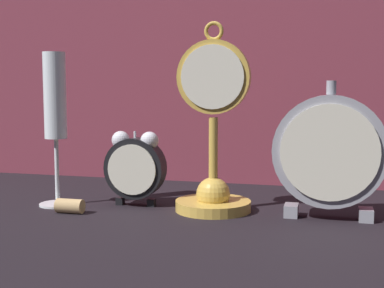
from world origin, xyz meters
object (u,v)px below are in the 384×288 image
(alarm_clock_twin_bell, at_px, (135,165))
(mantel_clock_silver, at_px, (330,152))
(pocket_watch_on_stand, at_px, (213,149))
(champagne_flute, at_px, (55,109))
(wine_cork, at_px, (70,206))

(alarm_clock_twin_bell, bearing_deg, mantel_clock_silver, -1.93)
(pocket_watch_on_stand, height_order, mantel_clock_silver, pocket_watch_on_stand)
(champagne_flute, bearing_deg, alarm_clock_twin_bell, 13.36)
(pocket_watch_on_stand, xyz_separation_m, wine_cork, (-0.21, -0.07, -0.09))
(mantel_clock_silver, xyz_separation_m, champagne_flute, (-0.43, -0.02, 0.06))
(mantel_clock_silver, height_order, champagne_flute, champagne_flute)
(pocket_watch_on_stand, distance_m, mantel_clock_silver, 0.17)
(alarm_clock_twin_bell, height_order, champagne_flute, champagne_flute)
(pocket_watch_on_stand, distance_m, wine_cork, 0.24)
(mantel_clock_silver, distance_m, wine_cork, 0.40)
(pocket_watch_on_stand, relative_size, alarm_clock_twin_bell, 2.40)
(pocket_watch_on_stand, bearing_deg, champagne_flute, -174.01)
(wine_cork, bearing_deg, alarm_clock_twin_bell, 43.68)
(champagne_flute, bearing_deg, mantel_clock_silver, 2.57)
(pocket_watch_on_stand, bearing_deg, wine_cork, -160.92)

